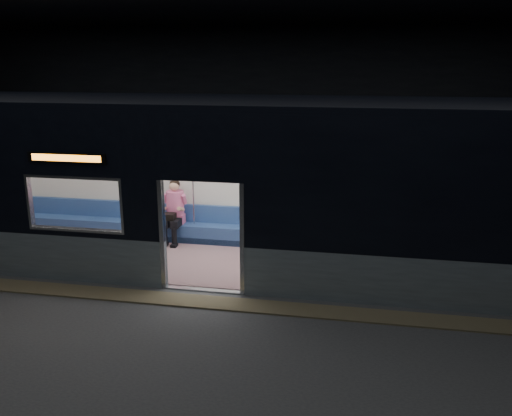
% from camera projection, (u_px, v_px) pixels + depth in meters
% --- Properties ---
extents(station_floor, '(24.00, 14.00, 0.01)m').
position_uv_depth(station_floor, '(186.00, 316.00, 8.92)').
color(station_floor, '#47494C').
rests_on(station_floor, ground).
extents(station_envelope, '(24.00, 14.00, 5.00)m').
position_uv_depth(station_envelope, '(177.00, 89.00, 7.95)').
color(station_envelope, black).
rests_on(station_envelope, station_floor).
extents(tactile_strip, '(22.80, 0.50, 0.03)m').
position_uv_depth(tactile_strip, '(195.00, 301.00, 9.43)').
color(tactile_strip, '#8C7F59').
rests_on(tactile_strip, station_floor).
extents(metro_car, '(18.00, 3.04, 3.35)m').
position_uv_depth(metro_car, '(222.00, 175.00, 10.84)').
color(metro_car, '#8FA0AB').
rests_on(metro_car, station_floor).
extents(passenger, '(0.43, 0.74, 1.44)m').
position_uv_depth(passenger, '(174.00, 208.00, 12.31)').
color(passenger, black).
rests_on(passenger, metro_car).
extents(handbag, '(0.35, 0.32, 0.14)m').
position_uv_depth(handbag, '(169.00, 216.00, 12.12)').
color(handbag, black).
rests_on(handbag, passenger).
extents(transit_map, '(0.89, 0.03, 0.58)m').
position_uv_depth(transit_map, '(321.00, 185.00, 11.85)').
color(transit_map, white).
rests_on(transit_map, metro_car).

